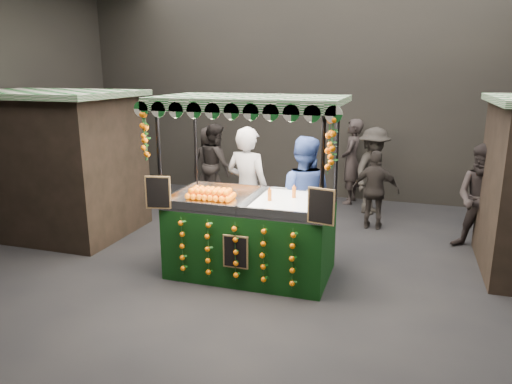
% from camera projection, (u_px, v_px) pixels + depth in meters
% --- Properties ---
extents(ground, '(12.00, 12.00, 0.00)m').
position_uv_depth(ground, '(267.00, 281.00, 6.93)').
color(ground, black).
rests_on(ground, ground).
extents(market_hall, '(12.10, 10.10, 5.05)m').
position_uv_depth(market_hall, '(268.00, 36.00, 6.09)').
color(market_hall, black).
rests_on(market_hall, ground).
extents(neighbour_stall_left, '(3.00, 2.20, 2.60)m').
position_uv_depth(neighbour_stall_left, '(54.00, 162.00, 8.81)').
color(neighbour_stall_left, black).
rests_on(neighbour_stall_left, ground).
extents(juice_stall, '(2.70, 1.59, 2.61)m').
position_uv_depth(juice_stall, '(251.00, 222.00, 6.98)').
color(juice_stall, black).
rests_on(juice_stall, ground).
extents(vendor_grey, '(0.85, 0.65, 2.09)m').
position_uv_depth(vendor_grey, '(248.00, 190.00, 7.89)').
color(vendor_grey, slate).
rests_on(vendor_grey, ground).
extents(vendor_blue, '(0.97, 0.77, 1.98)m').
position_uv_depth(vendor_blue, '(303.00, 198.00, 7.60)').
color(vendor_blue, navy).
rests_on(vendor_blue, ground).
extents(shopper_0, '(0.77, 0.57, 1.94)m').
position_uv_depth(shopper_0, '(87.00, 172.00, 9.64)').
color(shopper_0, black).
rests_on(shopper_0, ground).
extents(shopper_1, '(1.08, 0.99, 1.81)m').
position_uv_depth(shopper_1, '(482.00, 199.00, 7.84)').
color(shopper_1, '#282221').
rests_on(shopper_1, ground).
extents(shopper_2, '(0.89, 0.39, 1.51)m').
position_uv_depth(shopper_2, '(375.00, 190.00, 9.03)').
color(shopper_2, black).
rests_on(shopper_2, ground).
extents(shopper_3, '(1.09, 1.35, 1.82)m').
position_uv_depth(shopper_3, '(373.00, 171.00, 9.98)').
color(shopper_3, black).
rests_on(shopper_3, ground).
extents(shopper_4, '(0.92, 0.68, 1.73)m').
position_uv_depth(shopper_4, '(210.00, 164.00, 10.93)').
color(shopper_4, black).
rests_on(shopper_4, ground).
extents(shopper_6, '(0.51, 0.73, 1.91)m').
position_uv_depth(shopper_6, '(351.00, 162.00, 10.75)').
color(shopper_6, '#2D2625').
rests_on(shopper_6, ground).
extents(shopper_7, '(1.02, 1.10, 1.82)m').
position_uv_depth(shopper_7, '(216.00, 164.00, 10.70)').
color(shopper_7, black).
rests_on(shopper_7, ground).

